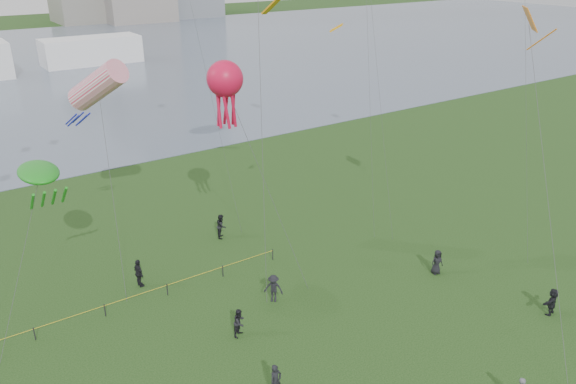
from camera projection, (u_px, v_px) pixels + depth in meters
lake at (13, 70)px, 102.69m from camera, size 400.00×120.00×0.08m
pavilion_right at (91, 51)px, 107.38m from camera, size 18.00×7.00×5.00m
spectator_a at (240, 322)px, 31.91m from camera, size 1.06×0.99×1.74m
spectator_b at (273, 288)px, 34.99m from camera, size 1.35×1.35×1.87m
spectator_c at (139, 273)px, 36.54m from camera, size 0.57×1.19×1.96m
spectator_d at (437, 262)px, 38.05m from camera, size 0.96×0.72×1.76m
spectator_e at (552, 302)px, 33.79m from camera, size 1.69×0.78×1.75m
spectator_f at (276, 381)px, 27.52m from camera, size 0.73×0.53×1.84m
spectator_g at (221, 226)px, 42.85m from camera, size 1.12×1.17×1.90m
kite_windsock at (98, 86)px, 35.07m from camera, size 4.14×7.76×14.36m
kite_creature at (39, 173)px, 31.03m from camera, size 5.27×5.34×9.42m
kite_octopus at (225, 80)px, 32.90m from camera, size 4.32×5.31×14.49m
kite_delta at (533, 36)px, 30.56m from camera, size 5.97×9.80×17.53m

